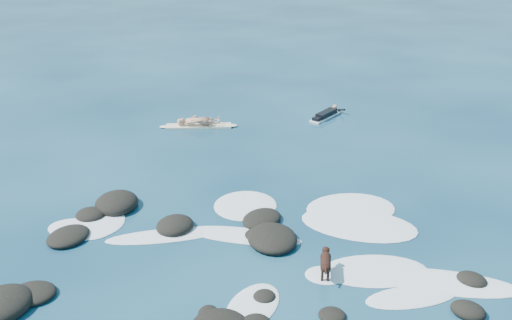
# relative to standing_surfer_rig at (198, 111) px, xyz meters

# --- Properties ---
(ground) EXTENTS (160.00, 160.00, 0.00)m
(ground) POSITION_rel_standing_surfer_rig_xyz_m (4.11, -9.47, -0.81)
(ground) COLOR #0A2642
(ground) RESTS_ON ground
(reef_rocks) EXTENTS (14.82, 7.85, 0.63)m
(reef_rocks) POSITION_rel_standing_surfer_rig_xyz_m (1.54, -11.06, -0.70)
(reef_rocks) COLOR black
(reef_rocks) RESTS_ON ground
(breaking_foam) EXTENTS (14.02, 8.30, 0.12)m
(breaking_foam) POSITION_rel_standing_surfer_rig_xyz_m (5.19, -9.23, -0.80)
(breaking_foam) COLOR white
(breaking_foam) RESTS_ON ground
(standing_surfer_rig) EXTENTS (3.61, 1.20, 2.06)m
(standing_surfer_rig) POSITION_rel_standing_surfer_rig_xyz_m (0.00, 0.00, 0.00)
(standing_surfer_rig) COLOR #F6E5C4
(standing_surfer_rig) RESTS_ON ground
(paddling_surfer_rig) EXTENTS (1.70, 2.37, 0.44)m
(paddling_surfer_rig) POSITION_rel_standing_surfer_rig_xyz_m (5.83, 2.28, -0.66)
(paddling_surfer_rig) COLOR white
(paddling_surfer_rig) RESTS_ON ground
(dog) EXTENTS (0.31, 1.16, 0.74)m
(dog) POSITION_rel_standing_surfer_rig_xyz_m (6.19, -11.08, -0.32)
(dog) COLOR black
(dog) RESTS_ON ground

